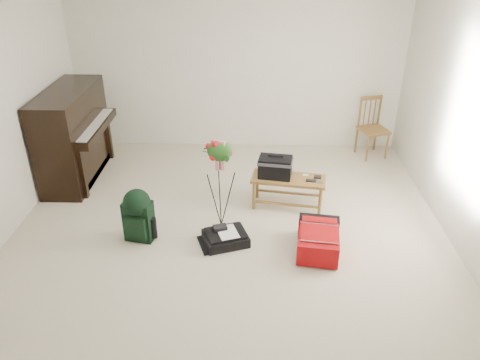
{
  "coord_description": "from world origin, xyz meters",
  "views": [
    {
      "loc": [
        0.26,
        -4.22,
        3.11
      ],
      "look_at": [
        0.12,
        0.35,
        0.64
      ],
      "focal_mm": 35.0,
      "sensor_mm": 36.0,
      "label": 1
    }
  ],
  "objects_px": {
    "piano": "(74,137)",
    "green_backpack": "(138,213)",
    "black_duffel": "(226,237)",
    "red_suitcase": "(318,237)",
    "bench": "(279,171)",
    "dining_chair": "(373,128)",
    "flower_stand": "(220,184)"
  },
  "relations": [
    {
      "from": "green_backpack",
      "to": "flower_stand",
      "type": "relative_size",
      "value": 0.55
    },
    {
      "from": "dining_chair",
      "to": "bench",
      "type": "bearing_deg",
      "value": -151.85
    },
    {
      "from": "red_suitcase",
      "to": "black_duffel",
      "type": "height_order",
      "value": "red_suitcase"
    },
    {
      "from": "bench",
      "to": "red_suitcase",
      "type": "bearing_deg",
      "value": -57.25
    },
    {
      "from": "bench",
      "to": "black_duffel",
      "type": "bearing_deg",
      "value": -118.31
    },
    {
      "from": "dining_chair",
      "to": "black_duffel",
      "type": "height_order",
      "value": "dining_chair"
    },
    {
      "from": "dining_chair",
      "to": "red_suitcase",
      "type": "bearing_deg",
      "value": -132.4
    },
    {
      "from": "piano",
      "to": "flower_stand",
      "type": "distance_m",
      "value": 2.41
    },
    {
      "from": "dining_chair",
      "to": "green_backpack",
      "type": "relative_size",
      "value": 1.44
    },
    {
      "from": "dining_chair",
      "to": "piano",
      "type": "bearing_deg",
      "value": 172.74
    },
    {
      "from": "piano",
      "to": "green_backpack",
      "type": "height_order",
      "value": "piano"
    },
    {
      "from": "piano",
      "to": "flower_stand",
      "type": "xyz_separation_m",
      "value": [
        2.08,
        -1.2,
        -0.05
      ]
    },
    {
      "from": "red_suitcase",
      "to": "green_backpack",
      "type": "bearing_deg",
      "value": -175.81
    },
    {
      "from": "dining_chair",
      "to": "green_backpack",
      "type": "height_order",
      "value": "dining_chair"
    },
    {
      "from": "piano",
      "to": "flower_stand",
      "type": "height_order",
      "value": "piano"
    },
    {
      "from": "piano",
      "to": "dining_chair",
      "type": "xyz_separation_m",
      "value": [
        4.26,
        0.83,
        -0.16
      ]
    },
    {
      "from": "bench",
      "to": "red_suitcase",
      "type": "distance_m",
      "value": 1.03
    },
    {
      "from": "green_backpack",
      "to": "red_suitcase",
      "type": "bearing_deg",
      "value": 8.28
    },
    {
      "from": "black_duffel",
      "to": "flower_stand",
      "type": "height_order",
      "value": "flower_stand"
    },
    {
      "from": "dining_chair",
      "to": "green_backpack",
      "type": "bearing_deg",
      "value": -161.13
    },
    {
      "from": "black_duffel",
      "to": "green_backpack",
      "type": "bearing_deg",
      "value": 157.67
    },
    {
      "from": "green_backpack",
      "to": "dining_chair",
      "type": "bearing_deg",
      "value": 49.05
    },
    {
      "from": "black_duffel",
      "to": "flower_stand",
      "type": "distance_m",
      "value": 0.6
    },
    {
      "from": "piano",
      "to": "black_duffel",
      "type": "relative_size",
      "value": 2.65
    },
    {
      "from": "dining_chair",
      "to": "black_duffel",
      "type": "relative_size",
      "value": 1.59
    },
    {
      "from": "black_duffel",
      "to": "green_backpack",
      "type": "distance_m",
      "value": 1.01
    },
    {
      "from": "green_backpack",
      "to": "bench",
      "type": "bearing_deg",
      "value": 37.61
    },
    {
      "from": "piano",
      "to": "bench",
      "type": "xyz_separation_m",
      "value": [
        2.77,
        -0.74,
        -0.11
      ]
    },
    {
      "from": "dining_chair",
      "to": "black_duffel",
      "type": "bearing_deg",
      "value": -149.83
    },
    {
      "from": "bench",
      "to": "red_suitcase",
      "type": "height_order",
      "value": "bench"
    },
    {
      "from": "flower_stand",
      "to": "green_backpack",
      "type": "bearing_deg",
      "value": -142.52
    },
    {
      "from": "flower_stand",
      "to": "bench",
      "type": "bearing_deg",
      "value": 53.35
    }
  ]
}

